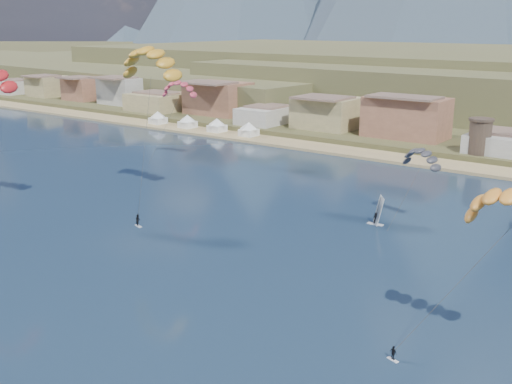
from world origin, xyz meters
TOP-DOWN VIEW (x-y plane):
  - ground at (0.00, 0.00)m, footprint 2400.00×2400.00m
  - beach at (0.00, 106.00)m, footprint 2200.00×12.00m
  - town at (-40.00, 122.00)m, footprint 400.00×24.00m
  - watchtower at (5.00, 114.00)m, footprint 5.82×5.82m
  - beach_tents at (-76.25, 106.00)m, footprint 43.40×6.40m
  - kitesurfer_yellow at (-32.87, 44.65)m, footprint 16.03×15.57m
  - distant_kite_pink at (-52.43, 71.98)m, footprint 9.51×7.07m
  - distant_kite_dark at (11.41, 61.89)m, footprint 8.02×6.62m
  - windsurfer at (6.58, 56.58)m, footprint 2.75×2.99m

SIDE VIEW (x-z plane):
  - ground at x=0.00m, z-range 0.00..0.00m
  - beach at x=0.00m, z-range -0.20..0.70m
  - windsurfer at x=6.58m, z-range -0.88..3.96m
  - beach_tents at x=-76.25m, z-range 1.21..6.21m
  - watchtower at x=5.00m, z-range 2.07..10.67m
  - town at x=-40.00m, z-range 2.00..14.00m
  - distant_kite_dark at x=11.41m, z-range 4.29..18.85m
  - distant_kite_pink at x=-52.43m, z-range 7.60..28.41m
  - kitesurfer_yellow at x=-32.87m, z-range 10.91..41.58m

